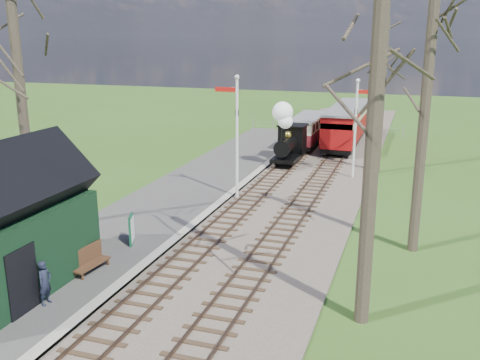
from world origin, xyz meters
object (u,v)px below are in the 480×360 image
object	(u,v)px
sign_board	(132,229)
bench	(89,260)
coach	(308,129)
red_carriage_b	(351,118)
station_shed	(1,229)
locomotive	(288,137)
semaphore_far	(357,121)
person	(45,283)
red_carriage_a	(342,130)
semaphore_near	(236,129)

from	to	relation	value
sign_board	bench	distance (m)	2.70
coach	bench	world-z (taller)	coach
red_carriage_b	station_shed	bearing A→B (deg)	-102.68
locomotive	bench	size ratio (longest dim) A/B	2.54
red_carriage_b	sign_board	bearing A→B (deg)	-101.25
station_shed	semaphore_far	xyz separation A→B (m)	(8.67, 18.00, 1.08)
bench	station_shed	bearing A→B (deg)	-127.81
station_shed	bench	distance (m)	3.10
semaphore_far	station_shed	bearing A→B (deg)	-115.72
sign_board	station_shed	bearing A→B (deg)	-110.20
semaphore_far	bench	world-z (taller)	semaphore_far
coach	locomotive	bearing A→B (deg)	-90.11
station_shed	locomotive	xyz separation A→B (m)	(4.29, 19.99, -0.40)
semaphore_far	coach	bearing A→B (deg)	118.52
semaphore_far	coach	world-z (taller)	semaphore_far
locomotive	sign_board	size ratio (longest dim) A/B	3.46
red_carriage_b	bench	world-z (taller)	red_carriage_b
sign_board	red_carriage_b	bearing A→B (deg)	78.75
person	sign_board	bearing A→B (deg)	-0.51
red_carriage_a	sign_board	world-z (taller)	red_carriage_a
red_carriage_a	sign_board	xyz separation A→B (m)	(-5.15, -20.39, -0.84)
semaphore_far	bench	size ratio (longest dim) A/B	3.63
red_carriage_a	locomotive	bearing A→B (deg)	-116.90
semaphore_far	coach	distance (m)	9.37
semaphore_far	red_carriage_a	bearing A→B (deg)	103.95
red_carriage_a	bench	size ratio (longest dim) A/B	3.54
red_carriage_b	bench	bearing A→B (deg)	-100.49
locomotive	red_carriage_b	world-z (taller)	locomotive
red_carriage_a	person	xyz separation A→B (m)	(-5.16, -25.50, -0.73)
red_carriage_a	sign_board	distance (m)	21.04
semaphore_near	bench	world-z (taller)	semaphore_near
coach	red_carriage_b	bearing A→B (deg)	60.48
bench	red_carriage_b	bearing A→B (deg)	79.51
station_shed	semaphore_far	distance (m)	20.01
station_shed	locomotive	distance (m)	20.45
station_shed	red_carriage_a	distance (m)	26.08
station_shed	red_carriage_a	size ratio (longest dim) A/B	1.13
station_shed	person	world-z (taller)	station_shed
locomotive	person	distance (m)	20.53
person	station_shed	bearing A→B (deg)	78.08
bench	semaphore_far	bearing A→B (deg)	66.09
station_shed	red_carriage_b	xyz separation A→B (m)	(6.90, 30.64, -0.65)
red_carriage_b	locomotive	bearing A→B (deg)	-103.78
bench	sign_board	bearing A→B (deg)	86.94
semaphore_far	bench	bearing A→B (deg)	-113.91
semaphore_near	bench	xyz separation A→B (m)	(-1.92, -9.93, -3.01)
semaphore_near	semaphore_far	size ratio (longest dim) A/B	1.09
semaphore_near	semaphore_far	world-z (taller)	semaphore_near
red_carriage_a	red_carriage_b	world-z (taller)	same
station_shed	red_carriage_a	world-z (taller)	station_shed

